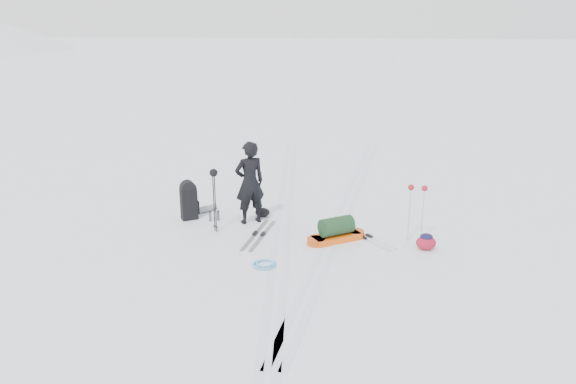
% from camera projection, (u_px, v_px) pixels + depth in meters
% --- Properties ---
extents(ground, '(200.00, 200.00, 0.00)m').
position_uv_depth(ground, '(282.00, 234.00, 12.18)').
color(ground, white).
rests_on(ground, ground).
extents(ski_tracks, '(3.38, 17.97, 0.01)m').
position_uv_depth(ski_tracks, '(312.00, 220.00, 12.95)').
color(ski_tracks, silver).
rests_on(ski_tracks, ground).
extents(skier, '(0.82, 0.74, 1.89)m').
position_uv_depth(skier, '(250.00, 183.00, 12.56)').
color(skier, black).
rests_on(skier, ground).
extents(pulk_sled, '(1.34, 1.05, 0.52)m').
position_uv_depth(pulk_sled, '(336.00, 232.00, 11.76)').
color(pulk_sled, '#EF580E').
rests_on(pulk_sled, ground).
extents(expedition_rucksack, '(0.74, 0.95, 0.92)m').
position_uv_depth(expedition_rucksack, '(191.00, 201.00, 12.99)').
color(expedition_rucksack, black).
rests_on(expedition_rucksack, ground).
extents(ski_poles_black, '(0.17, 0.18, 1.42)m').
position_uv_depth(ski_poles_black, '(214.00, 180.00, 11.97)').
color(ski_poles_black, black).
rests_on(ski_poles_black, ground).
extents(ski_poles_silver, '(0.39, 0.16, 1.24)m').
position_uv_depth(ski_poles_silver, '(417.00, 194.00, 11.46)').
color(ski_poles_silver, '#B6B8BE').
rests_on(ski_poles_silver, ground).
extents(touring_skis_grey, '(0.54, 1.81, 0.07)m').
position_uv_depth(touring_skis_grey, '(259.00, 235.00, 12.09)').
color(touring_skis_grey, gray).
rests_on(touring_skis_grey, ground).
extents(touring_skis_white, '(1.25, 1.41, 0.06)m').
position_uv_depth(touring_skis_white, '(366.00, 238.00, 11.93)').
color(touring_skis_white, '#BABDC0').
rests_on(touring_skis_white, ground).
extents(rope_coil, '(0.55, 0.55, 0.06)m').
position_uv_depth(rope_coil, '(265.00, 264.00, 10.64)').
color(rope_coil, '#51A0C5').
rests_on(rope_coil, ground).
extents(small_daypack, '(0.49, 0.43, 0.35)m').
position_uv_depth(small_daypack, '(426.00, 242.00, 11.31)').
color(small_daypack, maroon).
rests_on(small_daypack, ground).
extents(thermos_pair, '(0.25, 0.15, 0.25)m').
position_uv_depth(thermos_pair, '(214.00, 216.00, 12.91)').
color(thermos_pair, '#575A5F').
rests_on(thermos_pair, ground).
extents(stuff_sack, '(0.39, 0.33, 0.21)m').
position_uv_depth(stuff_sack, '(262.00, 212.00, 13.17)').
color(stuff_sack, black).
rests_on(stuff_sack, ground).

